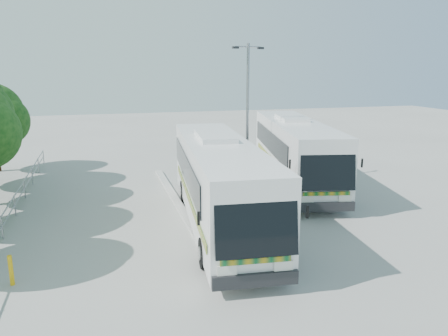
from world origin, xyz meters
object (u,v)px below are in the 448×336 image
object	(u,v)px
lamppost	(248,108)
bollard	(11,270)
coach_main	(219,180)
coach_adjacent	(295,150)

from	to	relation	value
lamppost	bollard	xyz separation A→B (m)	(-11.41, -9.93, -4.03)
bollard	coach_main	bearing A→B (deg)	24.37
bollard	lamppost	bearing A→B (deg)	41.04
coach_main	bollard	size ratio (longest dim) A/B	13.33
coach_adjacent	bollard	xyz separation A→B (m)	(-14.23, -9.32, -1.54)
coach_main	lamppost	size ratio (longest dim) A/B	1.65
coach_main	bollard	bearing A→B (deg)	-149.90
coach_adjacent	lamppost	world-z (taller)	lamppost
coach_main	lamppost	distance (m)	7.65
coach_main	coach_adjacent	xyz separation A→B (m)	(6.29, 5.73, 0.01)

